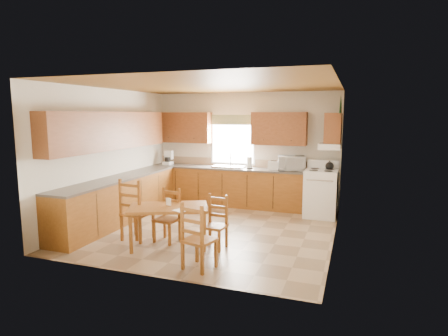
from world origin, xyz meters
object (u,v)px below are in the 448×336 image
(stove, at_px, (321,194))
(chair_far_left, at_px, (167,216))
(microwave, at_px, (291,163))
(dining_table, at_px, (169,226))
(chair_far_right, at_px, (214,223))
(chair_near_right, at_px, (199,236))
(chair_near_left, at_px, (137,209))

(stove, distance_m, chair_far_left, 3.45)
(microwave, bearing_deg, dining_table, -130.44)
(stove, bearing_deg, dining_table, -128.88)
(microwave, height_order, chair_far_right, microwave)
(microwave, bearing_deg, chair_far_left, -133.98)
(chair_far_left, distance_m, chair_far_right, 0.89)
(chair_near_right, height_order, chair_far_right, chair_near_right)
(stove, relative_size, chair_near_left, 0.92)
(chair_near_right, relative_size, chair_far_left, 1.06)
(microwave, relative_size, chair_far_right, 0.63)
(dining_table, distance_m, chair_near_right, 1.09)
(chair_near_left, relative_size, chair_far_left, 1.19)
(stove, relative_size, dining_table, 0.78)
(chair_far_left, bearing_deg, dining_table, -45.21)
(chair_near_left, bearing_deg, dining_table, 175.13)
(stove, xyz_separation_m, chair_near_right, (-1.37, -3.40, -0.01))
(stove, bearing_deg, chair_far_left, -132.55)
(microwave, bearing_deg, chair_near_right, -114.16)
(dining_table, height_order, chair_far_left, chair_far_left)
(microwave, height_order, chair_far_left, microwave)
(stove, height_order, dining_table, stove)
(chair_near_left, distance_m, chair_near_right, 1.72)
(stove, relative_size, microwave, 1.80)
(chair_near_right, bearing_deg, chair_far_left, -27.22)
(chair_far_right, bearing_deg, chair_near_right, -79.30)
(stove, height_order, chair_near_left, chair_near_left)
(chair_near_right, distance_m, chair_far_left, 1.30)
(dining_table, distance_m, chair_far_left, 0.25)
(chair_near_right, xyz_separation_m, chair_far_right, (-0.08, 0.82, -0.05))
(chair_near_left, height_order, chair_far_right, chair_near_left)
(stove, bearing_deg, chair_far_right, -119.25)
(chair_far_right, bearing_deg, chair_far_left, -177.69)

